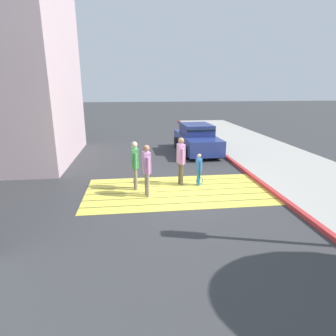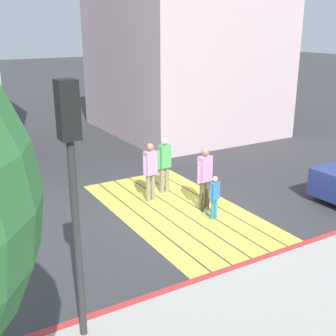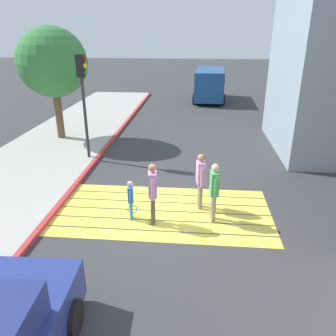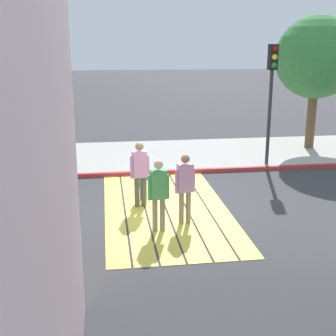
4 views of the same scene
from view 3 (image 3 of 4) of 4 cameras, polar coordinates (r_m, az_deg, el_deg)
The scene contains 10 objects.
ground_plane at distance 10.17m, azimuth -0.75°, elevation -7.41°, with size 120.00×120.00×0.00m, color #38383A.
crosswalk_stripes at distance 10.17m, azimuth -0.75°, elevation -7.38°, with size 6.40×3.25×0.01m.
curb_painted at distance 10.93m, azimuth -18.06°, elevation -5.99°, with size 0.16×40.00×0.13m, color #BC3333.
van_down_street at distance 26.66m, azimuth 7.11°, elevation 14.08°, with size 2.50×5.27×2.35m.
traffic_light_corner at distance 13.80m, azimuth -14.34°, elevation 13.32°, with size 0.39×0.28×4.24m.
street_tree at distance 16.88m, azimuth -18.86°, elevation 16.42°, with size 3.20×3.20×5.32m.
pedestrian_adult_lead at distance 9.35m, azimuth 7.91°, elevation -3.45°, with size 0.26×0.51×1.74m.
pedestrian_adult_trailing at distance 9.13m, azimuth -2.64°, elevation -3.71°, with size 0.28×0.52×1.79m.
pedestrian_adult_side at distance 9.96m, azimuth 5.58°, elevation -1.62°, with size 0.28×0.51×1.75m.
pedestrian_child_with_racket at distance 9.53m, azimuth -6.39°, elevation -5.17°, with size 0.28×0.40×1.20m.
Camera 3 is at (0.93, -8.78, 5.06)m, focal length 35.65 mm.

